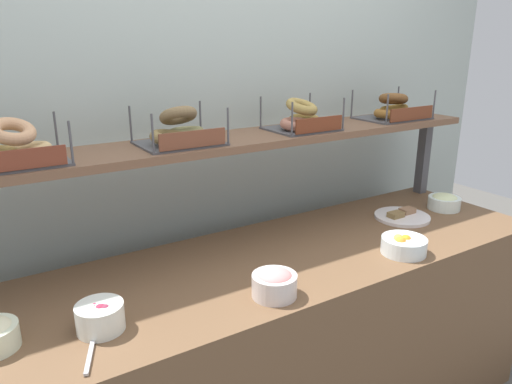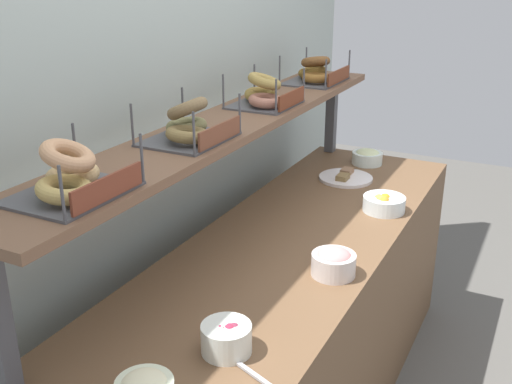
{
  "view_description": "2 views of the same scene",
  "coord_description": "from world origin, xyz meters",
  "px_view_note": "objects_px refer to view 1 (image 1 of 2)",
  "views": [
    {
      "loc": [
        -1.0,
        -1.39,
        1.65
      ],
      "look_at": [
        -0.06,
        0.1,
        1.1
      ],
      "focal_mm": 33.73,
      "sensor_mm": 36.0,
      "label": 1
    },
    {
      "loc": [
        -1.93,
        -0.82,
        1.84
      ],
      "look_at": [
        -0.18,
        0.06,
        1.09
      ],
      "focal_mm": 42.67,
      "sensor_mm": 36.0,
      "label": 2
    }
  ],
  "objects_px": {
    "bowl_scallion_spread": "(444,202)",
    "bowl_fruit_salad": "(403,245)",
    "serving_plate_white": "(402,216)",
    "bowl_lox_spread": "(274,283)",
    "bagel_basket_everything": "(301,119)",
    "bagel_basket_poppy": "(179,132)",
    "bagel_basket_cinnamon_raisin": "(393,110)",
    "serving_spoon_near_plate": "(92,346)",
    "bowl_beet_salad": "(100,317)",
    "bagel_basket_sesame": "(14,150)"
  },
  "relations": [
    {
      "from": "bowl_scallion_spread",
      "to": "serving_plate_white",
      "type": "xyz_separation_m",
      "value": [
        -0.28,
        0.02,
        -0.03
      ]
    },
    {
      "from": "bowl_fruit_salad",
      "to": "serving_spoon_near_plate",
      "type": "relative_size",
      "value": 1.05
    },
    {
      "from": "bowl_beet_salad",
      "to": "bagel_basket_cinnamon_raisin",
      "type": "relative_size",
      "value": 0.41
    },
    {
      "from": "bowl_fruit_salad",
      "to": "bagel_basket_poppy",
      "type": "relative_size",
      "value": 0.59
    },
    {
      "from": "bowl_lox_spread",
      "to": "bagel_basket_everything",
      "type": "distance_m",
      "value": 0.8
    },
    {
      "from": "bowl_scallion_spread",
      "to": "bagel_basket_poppy",
      "type": "height_order",
      "value": "bagel_basket_poppy"
    },
    {
      "from": "bowl_scallion_spread",
      "to": "bowl_lox_spread",
      "type": "xyz_separation_m",
      "value": [
        -1.19,
        -0.25,
        0.01
      ]
    },
    {
      "from": "serving_spoon_near_plate",
      "to": "bagel_basket_cinnamon_raisin",
      "type": "bearing_deg",
      "value": 15.86
    },
    {
      "from": "bowl_fruit_salad",
      "to": "bagel_basket_sesame",
      "type": "xyz_separation_m",
      "value": [
        -1.27,
        0.48,
        0.44
      ]
    },
    {
      "from": "bagel_basket_everything",
      "to": "bowl_scallion_spread",
      "type": "bearing_deg",
      "value": -18.0
    },
    {
      "from": "bowl_fruit_salad",
      "to": "bagel_basket_sesame",
      "type": "height_order",
      "value": "bagel_basket_sesame"
    },
    {
      "from": "bowl_scallion_spread",
      "to": "bagel_basket_sesame",
      "type": "relative_size",
      "value": 0.51
    },
    {
      "from": "bowl_beet_salad",
      "to": "bagel_basket_everything",
      "type": "height_order",
      "value": "bagel_basket_everything"
    },
    {
      "from": "serving_spoon_near_plate",
      "to": "bagel_basket_sesame",
      "type": "bearing_deg",
      "value": 99.52
    },
    {
      "from": "serving_spoon_near_plate",
      "to": "bagel_basket_everything",
      "type": "xyz_separation_m",
      "value": [
        1.05,
        0.46,
        0.47
      ]
    },
    {
      "from": "bagel_basket_cinnamon_raisin",
      "to": "bagel_basket_poppy",
      "type": "bearing_deg",
      "value": -179.82
    },
    {
      "from": "bowl_lox_spread",
      "to": "bagel_basket_everything",
      "type": "relative_size",
      "value": 0.53
    },
    {
      "from": "bagel_basket_cinnamon_raisin",
      "to": "bowl_lox_spread",
      "type": "bearing_deg",
      "value": -154.57
    },
    {
      "from": "bowl_scallion_spread",
      "to": "bagel_basket_sesame",
      "type": "xyz_separation_m",
      "value": [
        -1.85,
        0.23,
        0.44
      ]
    },
    {
      "from": "bagel_basket_everything",
      "to": "bagel_basket_poppy",
      "type": "bearing_deg",
      "value": -179.9
    },
    {
      "from": "bowl_lox_spread",
      "to": "bagel_basket_everything",
      "type": "xyz_separation_m",
      "value": [
        0.47,
        0.49,
        0.43
      ]
    },
    {
      "from": "bagel_basket_poppy",
      "to": "bowl_lox_spread",
      "type": "bearing_deg",
      "value": -78.28
    },
    {
      "from": "bowl_lox_spread",
      "to": "serving_plate_white",
      "type": "distance_m",
      "value": 0.96
    },
    {
      "from": "bowl_lox_spread",
      "to": "bowl_fruit_salad",
      "type": "relative_size",
      "value": 0.85
    },
    {
      "from": "serving_spoon_near_plate",
      "to": "bagel_basket_poppy",
      "type": "distance_m",
      "value": 0.81
    },
    {
      "from": "serving_spoon_near_plate",
      "to": "bagel_basket_sesame",
      "type": "height_order",
      "value": "bagel_basket_sesame"
    },
    {
      "from": "bowl_scallion_spread",
      "to": "bowl_lox_spread",
      "type": "bearing_deg",
      "value": -168.0
    },
    {
      "from": "bowl_fruit_salad",
      "to": "serving_plate_white",
      "type": "height_order",
      "value": "bowl_fruit_salad"
    },
    {
      "from": "bagel_basket_poppy",
      "to": "bagel_basket_cinnamon_raisin",
      "type": "relative_size",
      "value": 0.89
    },
    {
      "from": "bowl_fruit_salad",
      "to": "bagel_basket_poppy",
      "type": "xyz_separation_m",
      "value": [
        -0.72,
        0.48,
        0.44
      ]
    },
    {
      "from": "bagel_basket_sesame",
      "to": "bagel_basket_poppy",
      "type": "height_order",
      "value": "bagel_basket_poppy"
    },
    {
      "from": "bowl_scallion_spread",
      "to": "bagel_basket_everything",
      "type": "height_order",
      "value": "bagel_basket_everything"
    },
    {
      "from": "bowl_fruit_salad",
      "to": "serving_plate_white",
      "type": "distance_m",
      "value": 0.4
    },
    {
      "from": "bagel_basket_poppy",
      "to": "bowl_scallion_spread",
      "type": "bearing_deg",
      "value": -10.25
    },
    {
      "from": "bowl_scallion_spread",
      "to": "serving_spoon_near_plate",
      "type": "height_order",
      "value": "bowl_scallion_spread"
    },
    {
      "from": "bowl_scallion_spread",
      "to": "bowl_fruit_salad",
      "type": "relative_size",
      "value": 0.88
    },
    {
      "from": "bowl_beet_salad",
      "to": "bagel_basket_everything",
      "type": "distance_m",
      "value": 1.16
    },
    {
      "from": "serving_plate_white",
      "to": "bagel_basket_poppy",
      "type": "distance_m",
      "value": 1.14
    },
    {
      "from": "bagel_basket_poppy",
      "to": "bagel_basket_cinnamon_raisin",
      "type": "bearing_deg",
      "value": 0.18
    },
    {
      "from": "bagel_basket_sesame",
      "to": "bagel_basket_everything",
      "type": "bearing_deg",
      "value": 0.37
    },
    {
      "from": "serving_spoon_near_plate",
      "to": "bagel_basket_cinnamon_raisin",
      "type": "relative_size",
      "value": 0.5
    },
    {
      "from": "bowl_beet_salad",
      "to": "bagel_basket_poppy",
      "type": "relative_size",
      "value": 0.46
    },
    {
      "from": "bowl_beet_salad",
      "to": "serving_plate_white",
      "type": "xyz_separation_m",
      "value": [
        1.45,
        0.17,
        -0.03
      ]
    },
    {
      "from": "bowl_lox_spread",
      "to": "serving_plate_white",
      "type": "relative_size",
      "value": 0.58
    },
    {
      "from": "bowl_beet_salad",
      "to": "bagel_basket_everything",
      "type": "relative_size",
      "value": 0.49
    },
    {
      "from": "serving_spoon_near_plate",
      "to": "bagel_basket_poppy",
      "type": "xyz_separation_m",
      "value": [
        0.48,
        0.45,
        0.47
      ]
    },
    {
      "from": "serving_spoon_near_plate",
      "to": "bowl_fruit_salad",
      "type": "bearing_deg",
      "value": -1.45
    },
    {
      "from": "bagel_basket_sesame",
      "to": "bagel_basket_everything",
      "type": "xyz_separation_m",
      "value": [
        1.12,
        0.01,
        -0.0
      ]
    },
    {
      "from": "bagel_basket_poppy",
      "to": "bagel_basket_cinnamon_raisin",
      "type": "height_order",
      "value": "bagel_basket_poppy"
    },
    {
      "from": "bowl_scallion_spread",
      "to": "bowl_lox_spread",
      "type": "height_order",
      "value": "bowl_lox_spread"
    }
  ]
}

